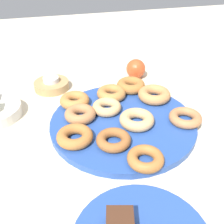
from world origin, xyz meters
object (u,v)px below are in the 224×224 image
Objects in this scene: donut_7 at (75,136)px; candle_holder at (52,85)px; donut_10 at (80,114)px; donut_0 at (185,118)px; brownie_far at (120,223)px; donut_9 at (107,107)px; tealight at (51,80)px; donut_8 at (75,100)px; apple at (136,69)px; donut_1 at (154,95)px; donut_5 at (148,158)px; donut_2 at (111,93)px; donut_plate at (123,122)px; donut_3 at (137,120)px; donut_4 at (113,140)px; donut_6 at (131,85)px.

donut_7 is 0.31m from candle_holder.
donut_7 is 1.05× the size of donut_10.
brownie_far reaches higher than donut_0.
tealight is (0.20, 0.14, 0.00)m from donut_9.
donut_8 is (0.16, -0.02, 0.00)m from donut_7.
donut_9 is at bearing 143.00° from apple.
donut_1 is 1.89× the size of tealight.
donut_5 is 0.44m from apple.
donut_8 is 0.75× the size of candle_holder.
donut_2 is 0.43m from brownie_far.
donut_10 is at bearing 72.07° from donut_plate.
donut_5 is 0.97× the size of donut_10.
candle_holder is at bearing 50.94° from donut_2.
donut_3 is at bearing -168.55° from donut_2.
brownie_far is at bearing -178.09° from donut_10.
donut_3 is 1.09× the size of donut_10.
donut_4 is 0.27m from donut_6.
brownie_far reaches higher than candle_holder.
brownie_far is 0.56m from candle_holder.
donut_9 is 0.24m from tealight.
donut_5 reaches higher than candle_holder.
donut_1 is 2.01× the size of brownie_far.
donut_10 reaches higher than donut_4.
donut_6 is (0.32, -0.07, 0.00)m from donut_5.
donut_0 is 0.76× the size of candle_holder.
apple is at bearing -15.96° from donut_5.
tealight is at bearing 15.25° from donut_10.
donut_7 is (0.03, 0.09, 0.00)m from donut_4.
donut_1 is at bearing -45.80° from donut_4.
brownie_far is at bearing -171.12° from donut_7.
donut_9 is at bearing 30.86° from donut_plate.
donut_5 is at bearing -170.62° from donut_9.
donut_9 is 0.26m from apple.
donut_10 is at bearing 29.43° from donut_5.
donut_6 is (0.15, -0.07, 0.02)m from donut_plate.
donut_6 is (0.18, -0.04, 0.00)m from donut_3.
donut_plate is at bearing -149.14° from donut_9.
donut_4 is 0.09m from donut_7.
donut_6 is at bearing -46.02° from donut_9.
donut_0 is 0.28m from donut_10.
donut_10 is at bearing 25.48° from donut_4.
donut_1 reaches higher than candle_holder.
donut_1 is 0.29m from donut_7.
donut_10 reaches higher than donut_5.
donut_6 is 0.14m from donut_9.
donut_2 is at bearing 11.45° from donut_3.
donut_6 is at bearing -27.03° from donut_4.
donut_6 is at bearing -25.41° from donut_plate.
apple is at bearing -88.83° from tealight.
donut_10 reaches higher than tealight.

